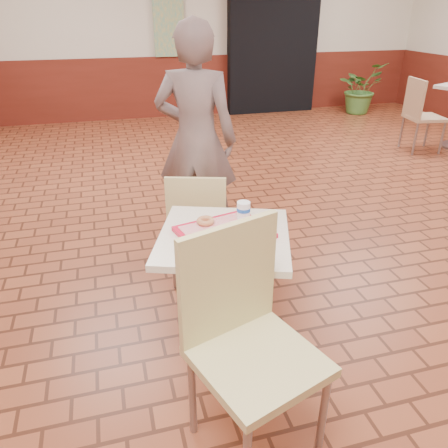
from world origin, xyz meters
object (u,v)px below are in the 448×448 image
object	(u,v)px
chair_main_back	(198,223)
potted_plant	(360,88)
paper_cup	(243,210)
chair_main_front	(246,333)
serving_tray	(224,232)
customer	(196,140)
ring_donut	(206,221)
chair_second_left	(420,112)
main_table	(224,272)
long_john_donut	(239,228)

from	to	relation	value
chair_main_back	potted_plant	xyz separation A→B (m)	(3.98, 4.58, -0.02)
paper_cup	potted_plant	size ratio (longest dim) A/B	0.11
chair_main_front	serving_tray	bearing A→B (deg)	64.40
customer	ring_donut	distance (m)	1.17
customer	chair_main_back	bearing A→B (deg)	102.80
chair_main_back	paper_cup	bearing A→B (deg)	122.62
paper_cup	chair_second_left	xyz separation A→B (m)	(3.34, 2.83, -0.25)
chair_main_back	potted_plant	size ratio (longest dim) A/B	0.94
serving_tray	ring_donut	world-z (taller)	ring_donut
potted_plant	serving_tray	bearing A→B (deg)	-127.27
main_table	chair_main_back	bearing A→B (deg)	90.32
long_john_donut	serving_tray	bearing A→B (deg)	146.25
ring_donut	potted_plant	size ratio (longest dim) A/B	0.11
chair_main_back	paper_cup	world-z (taller)	same
chair_main_back	ring_donut	bearing A→B (deg)	100.12
chair_second_left	serving_tray	bearing A→B (deg)	138.75
customer	chair_second_left	bearing A→B (deg)	-128.53
main_table	chair_main_front	distance (m)	0.61
serving_tray	paper_cup	xyz separation A→B (m)	(0.14, 0.11, 0.06)
customer	long_john_donut	distance (m)	1.30
chair_main_front	chair_second_left	xyz separation A→B (m)	(3.55, 3.54, -0.04)
main_table	chair_second_left	world-z (taller)	chair_second_left
main_table	customer	distance (m)	1.31
chair_main_front	chair_main_back	xyz separation A→B (m)	(0.07, 1.24, -0.10)
customer	long_john_donut	size ratio (longest dim) A/B	11.05
customer	paper_cup	world-z (taller)	customer
chair_main_back	long_john_donut	world-z (taller)	chair_main_back
chair_second_left	customer	bearing A→B (deg)	125.32
chair_main_front	paper_cup	distance (m)	0.77
chair_main_front	customer	world-z (taller)	customer
main_table	chair_main_front	xyz separation A→B (m)	(-0.07, -0.60, 0.09)
ring_donut	potted_plant	xyz separation A→B (m)	(4.05, 5.13, -0.31)
serving_tray	long_john_donut	size ratio (longest dim) A/B	2.85
main_table	potted_plant	size ratio (longest dim) A/B	0.80
customer	paper_cup	distance (m)	1.14
paper_cup	potted_plant	world-z (taller)	potted_plant
main_table	long_john_donut	xyz separation A→B (m)	(0.07, -0.04, 0.28)
chair_main_back	long_john_donut	bearing A→B (deg)	113.42
chair_second_left	potted_plant	xyz separation A→B (m)	(0.50, 2.28, -0.09)
long_john_donut	paper_cup	xyz separation A→B (m)	(0.07, 0.15, 0.03)
potted_plant	chair_second_left	bearing A→B (deg)	-102.36
serving_tray	potted_plant	size ratio (longest dim) A/B	0.50
ring_donut	customer	bearing A→B (deg)	80.19
paper_cup	potted_plant	xyz separation A→B (m)	(3.83, 5.11, -0.34)
long_john_donut	main_table	bearing A→B (deg)	146.25
chair_main_back	ring_donut	size ratio (longest dim) A/B	8.63
long_john_donut	paper_cup	bearing A→B (deg)	64.33
chair_second_left	paper_cup	bearing A→B (deg)	138.85
main_table	serving_tray	bearing A→B (deg)	0.00
chair_main_front	long_john_donut	xyz separation A→B (m)	(0.14, 0.56, 0.19)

